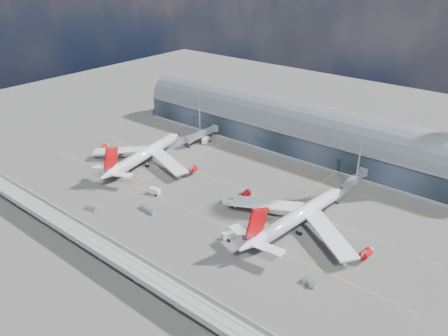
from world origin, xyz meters
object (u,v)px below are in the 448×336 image
Objects in this scene: floodlight_mast_left at (200,117)px; airliner_right at (297,218)px; cargo_train_1 at (147,210)px; service_truck_5 at (206,140)px; service_truck_1 at (155,191)px; cargo_train_2 at (309,283)px; floodlight_mast_right at (359,162)px; service_truck_4 at (315,215)px; airliner_left at (143,155)px; service_truck_0 at (121,172)px; service_truck_2 at (229,203)px; service_truck_3 at (229,235)px; cargo_train_0 at (92,209)px.

floodlight_mast_left reaches higher than airliner_right.
floodlight_mast_left is at bearing 21.39° from cargo_train_1.
service_truck_5 is (-88.70, 45.04, -3.82)m from airliner_right.
airliner_right is at bearing -86.26° from service_truck_1.
cargo_train_1 is 1.69× the size of cargo_train_2.
floodlight_mast_right is at bearing 0.00° from floodlight_mast_left.
floodlight_mast_left reaches higher than service_truck_4.
service_truck_5 is 1.29× the size of cargo_train_2.
airliner_left reaches higher than service_truck_0.
airliner_right is 8.17× the size of service_truck_0.
airliner_right is at bearing -68.04° from cargo_train_1.
floodlight_mast_left is 3.53× the size of service_truck_5.
floodlight_mast_right is 0.39× the size of airliner_left.
service_truck_2 is (-36.79, -50.76, -12.33)m from floodlight_mast_right.
service_truck_3 is 0.95× the size of service_truck_4.
airliner_left is 118.50m from cargo_train_2.
airliner_right is at bearing 24.97° from cargo_train_2.
floodlight_mast_left is at bearing 24.89° from cargo_train_0.
floodlight_mast_left is 107.77m from airliner_right.
airliner_right is 11.46× the size of service_truck_3.
service_truck_5 is 80.56m from cargo_train_1.
cargo_train_2 is (115.02, -12.72, -0.75)m from service_truck_0.
cargo_train_1 is at bearing -27.47° from service_truck_0.
airliner_right is at bearing -93.02° from service_truck_2.
service_truck_1 is 0.59× the size of cargo_train_1.
floodlight_mast_left is at bearing 170.31° from service_truck_3.
service_truck_1 is 74.09m from service_truck_4.
service_truck_0 reaches higher than service_truck_3.
cargo_train_1 is (-40.35, -6.86, -0.55)m from service_truck_3.
cargo_train_0 is at bearing -65.16° from service_truck_0.
airliner_right is 7.00× the size of cargo_train_1.
airliner_right is 9.18× the size of service_truck_5.
floodlight_mast_right is 38.30m from service_truck_4.
cargo_train_1 is at bearing -138.15° from service_truck_3.
floodlight_mast_left reaches higher than airliner_left.
cargo_train_2 is (20.71, -26.46, -4.55)m from airliner_right.
service_truck_5 reaches higher than cargo_train_0.
cargo_train_0 is (-11.07, -27.33, -0.78)m from service_truck_1.
airliner_right is 11.83× the size of cargo_train_2.
service_truck_2 is at bearing 52.80° from cargo_train_2.
service_truck_5 reaches higher than service_truck_4.
cargo_train_1 is (-57.59, -29.26, -4.68)m from airliner_right.
service_truck_0 is at bearing 42.82° from cargo_train_0.
service_truck_0 is at bearing -146.43° from service_truck_4.
service_truck_1 is (-70.24, -64.82, -12.08)m from floodlight_mast_right.
floodlight_mast_left reaches higher than service_truck_3.
airliner_left is 15.98m from service_truck_0.
cargo_train_0 is (16.96, -45.62, -4.95)m from airliner_left.
service_truck_4 reaches higher than service_truck_3.
cargo_train_1 is at bearing -63.63° from floodlight_mast_left.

